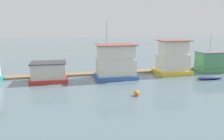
% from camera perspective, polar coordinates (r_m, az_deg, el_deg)
% --- Properties ---
extents(ground_plane, '(200.00, 200.00, 0.00)m').
position_cam_1_polar(ground_plane, '(34.38, -0.34, -1.93)').
color(ground_plane, slate).
extents(dock_walkway, '(51.00, 1.97, 0.30)m').
position_cam_1_polar(dock_walkway, '(36.90, -1.18, -0.70)').
color(dock_walkway, '#846B4C').
rests_on(dock_walkway, ground_plane).
extents(houseboat_red, '(5.28, 3.73, 2.86)m').
position_cam_1_polar(houseboat_red, '(33.12, -16.16, -0.53)').
color(houseboat_red, red).
rests_on(houseboat_red, ground_plane).
extents(houseboat_blue, '(6.28, 4.02, 8.73)m').
position_cam_1_polar(houseboat_blue, '(33.43, 0.95, 1.98)').
color(houseboat_blue, '#3866B7').
rests_on(houseboat_blue, ground_plane).
extents(houseboat_yellow, '(5.67, 4.08, 5.63)m').
position_cam_1_polar(houseboat_yellow, '(37.78, 15.58, 2.78)').
color(houseboat_yellow, gold).
rests_on(houseboat_yellow, ground_plane).
extents(houseboat_green, '(6.83, 3.37, 6.46)m').
position_cam_1_polar(houseboat_green, '(42.39, 25.23, 1.95)').
color(houseboat_green, '#4C9360').
rests_on(houseboat_green, ground_plane).
extents(dinghy_navy, '(4.21, 1.15, 0.54)m').
position_cam_1_polar(dinghy_navy, '(36.29, 24.22, -1.83)').
color(dinghy_navy, navy).
rests_on(dinghy_navy, ground_plane).
extents(buoy_orange, '(0.64, 0.64, 0.64)m').
position_cam_1_polar(buoy_orange, '(26.00, 6.43, -6.03)').
color(buoy_orange, orange).
rests_on(buoy_orange, ground_plane).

